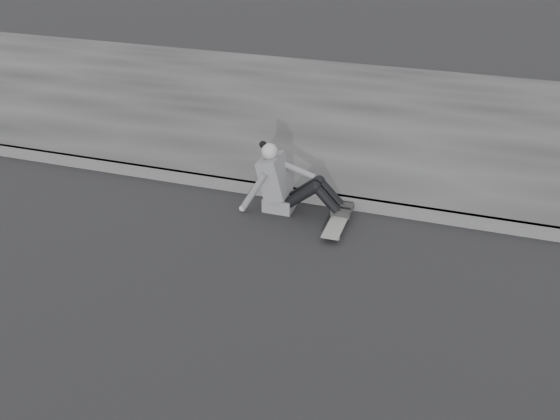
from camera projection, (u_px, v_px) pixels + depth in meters
The scene contains 5 objects.
ground at pixel (168, 309), 6.05m from camera, with size 80.00×80.00×0.00m, color black.
curb at pixel (258, 189), 8.17m from camera, with size 24.00×0.16×0.12m, color #4A4A4A.
sidewalk at pixel (319, 113), 10.68m from camera, with size 24.00×6.00×0.12m, color #343434.
skateboard at pixel (337, 223), 7.37m from camera, with size 0.20×0.78×0.09m.
seated_woman at pixel (285, 183), 7.63m from camera, with size 1.38×0.46×0.88m.
Camera 1 is at (2.55, -4.25, 3.77)m, focal length 40.00 mm.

